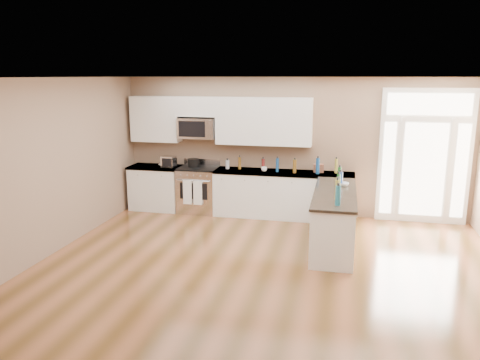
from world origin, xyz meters
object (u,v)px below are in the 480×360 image
Objects in this scene: peninsula_cabinet at (334,221)px; kitchen_range at (198,189)px; stockpot at (193,162)px; toaster_oven at (169,162)px.

kitchen_range is (-2.85, 1.45, 0.04)m from peninsula_cabinet.
stockpot is at bearing 155.28° from kitchen_range.
toaster_oven reaches higher than peninsula_cabinet.
kitchen_range is 0.85m from toaster_oven.
peninsula_cabinet is 3.19m from kitchen_range.
kitchen_range is at bearing 153.03° from peninsula_cabinet.
kitchen_range is 3.90× the size of toaster_oven.
toaster_oven is (-3.47, 1.39, 0.62)m from peninsula_cabinet.
peninsula_cabinet is 8.38× the size of toaster_oven.
kitchen_range is at bearing -24.72° from stockpot.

